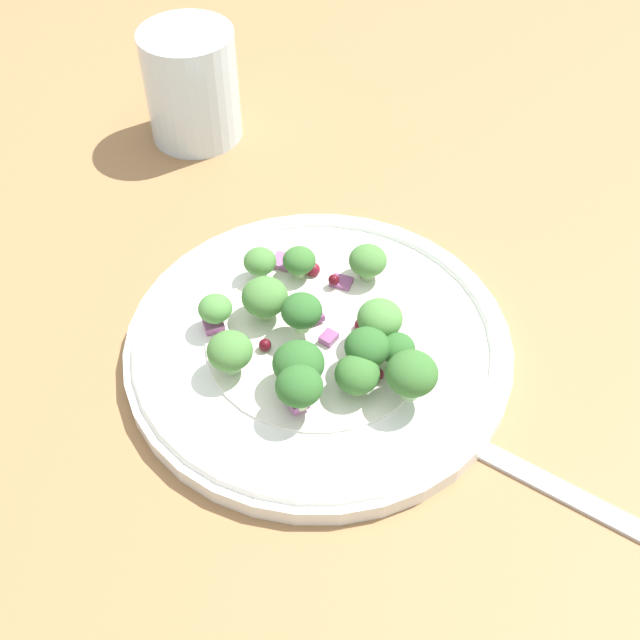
{
  "coord_description": "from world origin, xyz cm",
  "views": [
    {
      "loc": [
        30.78,
        7.98,
        38.78
      ],
      "look_at": [
        -0.34,
        -1.5,
        2.7
      ],
      "focal_mm": 45.09,
      "sensor_mm": 36.0,
      "label": 1
    }
  ],
  "objects_px": {
    "broccoli_floret_0": "(299,387)",
    "broccoli_floret_2": "(299,261)",
    "plate": "(320,340)",
    "broccoli_floret_1": "(300,315)",
    "fork": "(554,486)",
    "water_glass": "(192,85)"
  },
  "relations": [
    {
      "from": "broccoli_floret_0",
      "to": "broccoli_floret_2",
      "type": "distance_m",
      "value": 0.11
    },
    {
      "from": "plate",
      "to": "broccoli_floret_0",
      "type": "distance_m",
      "value": 0.06
    },
    {
      "from": "broccoli_floret_1",
      "to": "plate",
      "type": "bearing_deg",
      "value": 120.35
    },
    {
      "from": "broccoli_floret_0",
      "to": "fork",
      "type": "relative_size",
      "value": 0.15
    },
    {
      "from": "broccoli_floret_2",
      "to": "plate",
      "type": "bearing_deg",
      "value": 31.52
    },
    {
      "from": "plate",
      "to": "fork",
      "type": "relative_size",
      "value": 1.3
    },
    {
      "from": "broccoli_floret_1",
      "to": "fork",
      "type": "relative_size",
      "value": 0.14
    },
    {
      "from": "broccoli_floret_0",
      "to": "water_glass",
      "type": "height_order",
      "value": "water_glass"
    },
    {
      "from": "fork",
      "to": "water_glass",
      "type": "xyz_separation_m",
      "value": [
        -0.25,
        -0.31,
        0.04
      ]
    },
    {
      "from": "plate",
      "to": "water_glass",
      "type": "distance_m",
      "value": 0.26
    },
    {
      "from": "water_glass",
      "to": "fork",
      "type": "bearing_deg",
      "value": 51.49
    },
    {
      "from": "broccoli_floret_1",
      "to": "broccoli_floret_2",
      "type": "bearing_deg",
      "value": -161.34
    },
    {
      "from": "broccoli_floret_0",
      "to": "broccoli_floret_1",
      "type": "relative_size",
      "value": 1.07
    },
    {
      "from": "plate",
      "to": "broccoli_floret_2",
      "type": "bearing_deg",
      "value": -148.48
    },
    {
      "from": "broccoli_floret_0",
      "to": "broccoli_floret_2",
      "type": "relative_size",
      "value": 1.24
    },
    {
      "from": "broccoli_floret_0",
      "to": "water_glass",
      "type": "distance_m",
      "value": 0.3
    },
    {
      "from": "fork",
      "to": "broccoli_floret_1",
      "type": "bearing_deg",
      "value": -107.82
    },
    {
      "from": "fork",
      "to": "water_glass",
      "type": "bearing_deg",
      "value": -128.51
    },
    {
      "from": "broccoli_floret_0",
      "to": "plate",
      "type": "bearing_deg",
      "value": -174.47
    },
    {
      "from": "plate",
      "to": "broccoli_floret_2",
      "type": "xyz_separation_m",
      "value": [
        -0.05,
        -0.03,
        0.02
      ]
    },
    {
      "from": "broccoli_floret_1",
      "to": "water_glass",
      "type": "height_order",
      "value": "water_glass"
    },
    {
      "from": "broccoli_floret_0",
      "to": "water_glass",
      "type": "xyz_separation_m",
      "value": [
        -0.25,
        -0.17,
        0.01
      ]
    }
  ]
}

